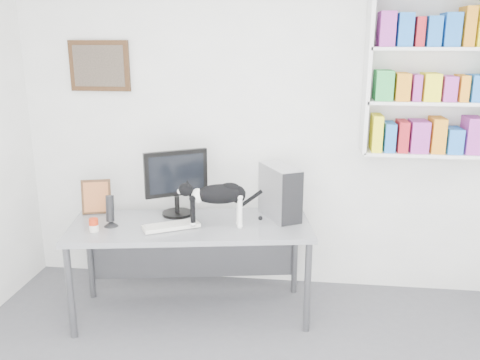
{
  "coord_description": "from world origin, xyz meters",
  "views": [
    {
      "loc": [
        0.42,
        -2.23,
        2.12
      ],
      "look_at": [
        -0.05,
        1.53,
        1.07
      ],
      "focal_mm": 38.0,
      "sensor_mm": 36.0,
      "label": 1
    }
  ],
  "objects_px": {
    "soup_can": "(94,225)",
    "leaning_print": "(96,196)",
    "keyboard": "(171,226)",
    "pc_tower": "(280,192)",
    "desk": "(192,269)",
    "speaker": "(110,210)",
    "monitor": "(176,182)",
    "cat": "(218,205)",
    "bookshelf": "(434,76)"
  },
  "relations": [
    {
      "from": "leaning_print",
      "to": "cat",
      "type": "height_order",
      "value": "cat"
    },
    {
      "from": "leaning_print",
      "to": "desk",
      "type": "bearing_deg",
      "value": -26.73
    },
    {
      "from": "monitor",
      "to": "speaker",
      "type": "height_order",
      "value": "monitor"
    },
    {
      "from": "soup_can",
      "to": "cat",
      "type": "relative_size",
      "value": 0.18
    },
    {
      "from": "pc_tower",
      "to": "soup_can",
      "type": "height_order",
      "value": "pc_tower"
    },
    {
      "from": "desk",
      "to": "monitor",
      "type": "bearing_deg",
      "value": 118.31
    },
    {
      "from": "desk",
      "to": "speaker",
      "type": "height_order",
      "value": "speaker"
    },
    {
      "from": "speaker",
      "to": "leaning_print",
      "type": "relative_size",
      "value": 0.87
    },
    {
      "from": "soup_can",
      "to": "monitor",
      "type": "bearing_deg",
      "value": 39.92
    },
    {
      "from": "leaning_print",
      "to": "cat",
      "type": "xyz_separation_m",
      "value": [
        1.02,
        -0.19,
        0.03
      ]
    },
    {
      "from": "bookshelf",
      "to": "desk",
      "type": "relative_size",
      "value": 0.68
    },
    {
      "from": "bookshelf",
      "to": "monitor",
      "type": "relative_size",
      "value": 2.3
    },
    {
      "from": "desk",
      "to": "monitor",
      "type": "height_order",
      "value": "monitor"
    },
    {
      "from": "speaker",
      "to": "cat",
      "type": "distance_m",
      "value": 0.81
    },
    {
      "from": "leaning_print",
      "to": "soup_can",
      "type": "xyz_separation_m",
      "value": [
        0.14,
        -0.39,
        -0.09
      ]
    },
    {
      "from": "bookshelf",
      "to": "monitor",
      "type": "distance_m",
      "value": 2.15
    },
    {
      "from": "speaker",
      "to": "monitor",
      "type": "bearing_deg",
      "value": 30.73
    },
    {
      "from": "speaker",
      "to": "leaning_print",
      "type": "height_order",
      "value": "leaning_print"
    },
    {
      "from": "speaker",
      "to": "pc_tower",
      "type": "bearing_deg",
      "value": 10.86
    },
    {
      "from": "keyboard",
      "to": "pc_tower",
      "type": "height_order",
      "value": "pc_tower"
    },
    {
      "from": "pc_tower",
      "to": "speaker",
      "type": "bearing_deg",
      "value": 166.73
    },
    {
      "from": "pc_tower",
      "to": "speaker",
      "type": "height_order",
      "value": "pc_tower"
    },
    {
      "from": "bookshelf",
      "to": "speaker",
      "type": "bearing_deg",
      "value": -165.11
    },
    {
      "from": "monitor",
      "to": "bookshelf",
      "type": "bearing_deg",
      "value": -21.07
    },
    {
      "from": "keyboard",
      "to": "pc_tower",
      "type": "xyz_separation_m",
      "value": [
        0.79,
        0.34,
        0.19
      ]
    },
    {
      "from": "leaning_print",
      "to": "cat",
      "type": "distance_m",
      "value": 1.04
    },
    {
      "from": "monitor",
      "to": "pc_tower",
      "type": "xyz_separation_m",
      "value": [
        0.82,
        0.05,
        -0.06
      ]
    },
    {
      "from": "pc_tower",
      "to": "speaker",
      "type": "xyz_separation_m",
      "value": [
        -1.25,
        -0.36,
        -0.08
      ]
    },
    {
      "from": "bookshelf",
      "to": "pc_tower",
      "type": "height_order",
      "value": "bookshelf"
    },
    {
      "from": "bookshelf",
      "to": "cat",
      "type": "relative_size",
      "value": 2.2
    },
    {
      "from": "speaker",
      "to": "soup_can",
      "type": "bearing_deg",
      "value": -130.52
    },
    {
      "from": "bookshelf",
      "to": "cat",
      "type": "distance_m",
      "value": 1.91
    },
    {
      "from": "leaning_print",
      "to": "pc_tower",
      "type": "bearing_deg",
      "value": -12.73
    },
    {
      "from": "monitor",
      "to": "soup_can",
      "type": "distance_m",
      "value": 0.71
    },
    {
      "from": "cat",
      "to": "monitor",
      "type": "bearing_deg",
      "value": 134.49
    },
    {
      "from": "keyboard",
      "to": "pc_tower",
      "type": "relative_size",
      "value": 1.0
    },
    {
      "from": "leaning_print",
      "to": "soup_can",
      "type": "relative_size",
      "value": 2.9
    },
    {
      "from": "bookshelf",
      "to": "leaning_print",
      "type": "height_order",
      "value": "bookshelf"
    },
    {
      "from": "keyboard",
      "to": "leaning_print",
      "type": "height_order",
      "value": "leaning_print"
    },
    {
      "from": "bookshelf",
      "to": "leaning_print",
      "type": "bearing_deg",
      "value": -172.15
    },
    {
      "from": "soup_can",
      "to": "cat",
      "type": "distance_m",
      "value": 0.92
    },
    {
      "from": "desk",
      "to": "cat",
      "type": "relative_size",
      "value": 3.23
    },
    {
      "from": "bookshelf",
      "to": "speaker",
      "type": "relative_size",
      "value": 4.99
    },
    {
      "from": "soup_can",
      "to": "leaning_print",
      "type": "bearing_deg",
      "value": 109.04
    },
    {
      "from": "pc_tower",
      "to": "leaning_print",
      "type": "xyz_separation_m",
      "value": [
        -1.47,
        -0.08,
        -0.06
      ]
    },
    {
      "from": "soup_can",
      "to": "desk",
      "type": "bearing_deg",
      "value": 19.97
    },
    {
      "from": "pc_tower",
      "to": "speaker",
      "type": "distance_m",
      "value": 1.3
    },
    {
      "from": "bookshelf",
      "to": "speaker",
      "type": "height_order",
      "value": "bookshelf"
    },
    {
      "from": "desk",
      "to": "speaker",
      "type": "xyz_separation_m",
      "value": [
        -0.58,
        -0.12,
        0.5
      ]
    },
    {
      "from": "monitor",
      "to": "keyboard",
      "type": "distance_m",
      "value": 0.39
    }
  ]
}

